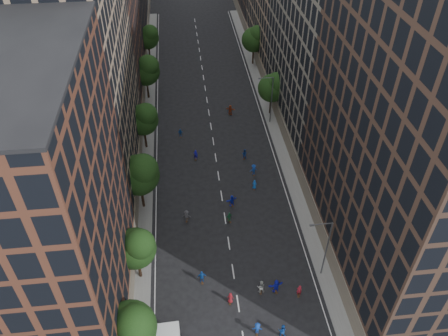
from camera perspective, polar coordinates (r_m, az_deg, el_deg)
name	(u,v)px	position (r m, az deg, el deg)	size (l,w,h in m)	color
ground	(214,143)	(73.76, -1.38, 3.30)	(240.00, 240.00, 0.00)	black
sidewalk_left	(143,122)	(80.04, -10.51, 5.91)	(4.00, 105.00, 0.15)	slate
sidewalk_right	(275,114)	(81.43, 6.63, 7.00)	(4.00, 105.00, 0.15)	slate
bldg_left_a	(35,212)	(44.13, -23.47, -5.35)	(14.00, 22.00, 30.00)	#583021
bldg_left_b	(71,71)	(62.05, -19.34, 11.85)	(14.00, 26.00, 34.00)	#947B61
bldg_left_c	(96,25)	(83.87, -16.42, 17.44)	(14.00, 20.00, 28.00)	#583021
bldg_right_a	(418,135)	(48.93, 23.98, 3.99)	(14.00, 30.00, 36.00)	#432E24
bldg_right_b	(331,34)	(72.71, 13.85, 16.60)	(14.00, 28.00, 33.00)	#6D675A
tree_left_0	(132,327)	(44.85, -11.98, -19.61)	(5.20, 5.20, 8.83)	black
tree_left_1	(137,247)	(50.99, -11.35, -10.13)	(4.80, 4.80, 8.21)	black
tree_left_2	(140,173)	(58.89, -10.92, -0.68)	(5.60, 5.60, 9.45)	black
tree_left_3	(144,118)	(70.45, -10.46, 6.38)	(5.00, 5.00, 8.58)	black
tree_left_4	(146,70)	(84.13, -10.12, 12.53)	(5.40, 5.40, 9.08)	black
tree_left_5	(148,37)	(98.81, -9.85, 16.56)	(4.80, 4.80, 8.33)	black
tree_right_a	(273,87)	(78.74, 6.44, 10.51)	(5.00, 5.00, 8.39)	black
tree_right_b	(255,38)	(96.17, 4.05, 16.54)	(5.20, 5.20, 8.83)	black
streetlamp_near	(325,246)	(51.94, 13.09, -9.92)	(2.64, 0.22, 9.06)	#595B60
streetlamp_far	(270,98)	(76.37, 6.08, 9.13)	(2.64, 0.22, 9.06)	#595B60
skater_2	(282,331)	(49.96, 7.61, -20.30)	(0.90, 0.70, 1.84)	#1344A1
skater_3	(257,329)	(49.92, 4.36, -20.18)	(1.07, 0.62, 1.66)	#143FA8
skater_4	(202,277)	(53.34, -2.91, -14.03)	(1.09, 0.46, 1.87)	#1346A1
skater_5	(276,286)	(52.82, 6.82, -15.09)	(1.81, 0.58, 1.95)	#161BB9
skater_6	(230,298)	(51.83, 0.84, -16.63)	(0.75, 0.49, 1.54)	maroon
skater_7	(299,290)	(53.02, 9.78, -15.49)	(0.61, 0.40, 1.68)	#AD1C2C
skater_8	(261,287)	(52.63, 4.84, -15.22)	(0.92, 0.72, 1.90)	#B4B5B0
skater_9	(187,216)	(59.97, -4.91, -6.25)	(1.14, 0.65, 1.76)	#414146
skater_10	(229,217)	(59.73, 0.70, -6.44)	(0.91, 0.38, 1.55)	#216E3F
skater_11	(232,201)	(61.80, 1.04, -4.31)	(1.67, 0.53, 1.80)	#1625B7
skater_12	(254,185)	(64.64, 3.99, -2.18)	(0.74, 0.48, 1.52)	blue
skater_13	(196,155)	(69.83, -3.72, 1.72)	(0.65, 0.43, 1.80)	#1816B7
skater_14	(244,154)	(70.03, 2.68, 1.83)	(0.82, 0.64, 1.68)	navy
skater_15	(254,170)	(66.95, 3.88, -0.25)	(1.18, 0.68, 1.83)	#123998
skater_16	(180,133)	(75.10, -5.71, 4.56)	(0.90, 0.37, 1.53)	blue
skater_17	(230,110)	(80.42, 0.82, 7.57)	(1.76, 0.56, 1.90)	#AD3F1C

